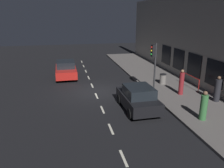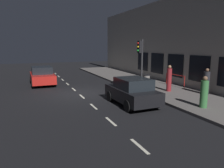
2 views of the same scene
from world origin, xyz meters
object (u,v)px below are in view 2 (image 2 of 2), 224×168
Objects in this scene: pedestrian_2 at (169,79)px; trash_bin at (147,80)px; parked_car_0 at (42,76)px; pedestrian_1 at (204,93)px; traffic_light at (141,55)px; pedestrian_0 at (206,82)px; parked_car_1 at (132,92)px.

pedestrian_2 is 2.80m from trash_bin.
parked_car_0 is 13.38m from pedestrian_1.
parked_car_0 is at bearing 135.59° from traffic_light.
pedestrian_2 is at bearing 171.24° from pedestrian_0.
pedestrian_0 reaches higher than trash_bin.
traffic_light is 0.96× the size of parked_car_1.
trash_bin is (1.70, 1.84, -2.18)m from traffic_light.
trash_bin is (3.73, 4.48, -0.21)m from parked_car_1.
traffic_light reaches higher than trash_bin.
parked_car_1 is 2.18× the size of pedestrian_0.
pedestrian_1 is (-2.57, -2.32, -0.03)m from pedestrian_0.
parked_car_1 is 5.59m from pedestrian_0.
traffic_light is 0.89× the size of parked_car_0.
parked_car_0 is 1.08× the size of parked_car_1.
pedestrian_2 reaches higher than parked_car_1.
parked_car_1 is 5.83m from trash_bin.
pedestrian_1 is 6.91m from trash_bin.
pedestrian_2 reaches higher than pedestrian_0.
pedestrian_2 is (3.90, 1.72, 0.24)m from parked_car_1.
trash_bin is at bearing 140.18° from pedestrian_2.
traffic_light is 2.09× the size of pedestrian_0.
traffic_light reaches higher than pedestrian_0.
pedestrian_0 is at bearing 0.07° from pedestrian_2.
pedestrian_2 is at bearing -86.42° from trash_bin.
parked_car_1 is at bearing 127.50° from pedestrian_1.
pedestrian_0 is 2.46m from pedestrian_2.
traffic_light is at bearing -159.65° from pedestrian_2.
pedestrian_0 is 2.05× the size of trash_bin.
pedestrian_0 is at bearing 137.49° from parked_car_0.
traffic_light is 3.87m from parked_car_1.
traffic_light is 2.18× the size of pedestrian_1.
parked_car_1 is 4.47× the size of trash_bin.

